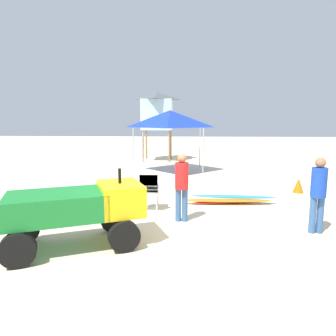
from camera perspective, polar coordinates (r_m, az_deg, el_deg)
The scene contains 9 objects.
ground at distance 6.62m, azimuth 1.92°, elevation -12.69°, with size 80.00×80.00×0.00m, color beige.
utility_cart at distance 6.12m, azimuth -16.46°, elevation -7.13°, with size 2.81×2.13×1.50m.
stacked_plastic_chairs at distance 8.20m, azimuth -3.57°, elevation -3.66°, with size 0.48×0.48×1.11m.
surfboard_pile at distance 9.17m, azimuth 11.38°, elevation -5.87°, with size 2.75×0.76×0.24m.
lifeguard_near_left at distance 7.27m, azimuth 26.51°, elevation -3.78°, with size 0.32×0.32×1.67m.
lifeguard_near_center at distance 7.28m, azimuth 2.60°, elevation -2.81°, with size 0.32×0.32×1.67m.
popup_canopy at distance 14.35m, azimuth 0.37°, elevation 9.26°, with size 3.04×3.04×2.92m.
lifeguard_tower at distance 18.53m, azimuth -2.05°, elevation 10.72°, with size 1.98×1.98×4.13m.
traffic_cone_near at distance 11.23m, azimuth 23.40°, elevation -3.02°, with size 0.36×0.36×0.51m, color orange.
Camera 1 is at (0.13, -6.15, 2.44)m, focal length 32.29 mm.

